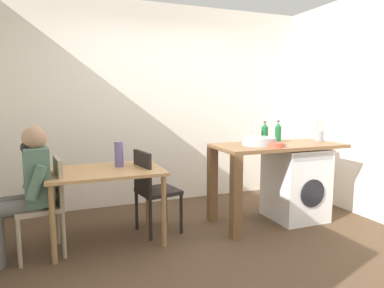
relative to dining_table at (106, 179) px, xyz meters
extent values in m
plane|color=#4C3826|center=(0.92, -0.59, -0.64)|extent=(5.46, 5.46, 0.00)
cube|color=silver|center=(0.92, 1.16, 0.71)|extent=(4.60, 0.10, 2.70)
cube|color=tan|center=(0.00, 0.00, 0.08)|extent=(1.10, 0.76, 0.03)
cylinder|color=#977045|center=(-0.50, -0.33, -0.29)|extent=(0.05, 0.05, 0.71)
cylinder|color=#977045|center=(0.50, -0.33, -0.29)|extent=(0.05, 0.05, 0.71)
cylinder|color=#977045|center=(-0.50, 0.33, -0.29)|extent=(0.05, 0.05, 0.71)
cylinder|color=#977045|center=(0.50, 0.33, -0.29)|extent=(0.05, 0.05, 0.71)
cube|color=gray|center=(-0.62, -0.10, -0.19)|extent=(0.45, 0.45, 0.04)
cube|color=gray|center=(-0.44, -0.07, 0.03)|extent=(0.09, 0.38, 0.45)
cylinder|color=gray|center=(-0.77, -0.30, -0.42)|extent=(0.04, 0.04, 0.45)
cylinder|color=gray|center=(-0.82, 0.05, -0.42)|extent=(0.04, 0.04, 0.45)
cylinder|color=gray|center=(-0.42, -0.25, -0.42)|extent=(0.04, 0.04, 0.45)
cylinder|color=gray|center=(-0.47, 0.10, -0.42)|extent=(0.04, 0.04, 0.45)
cube|color=black|center=(0.55, 0.05, -0.19)|extent=(0.47, 0.47, 0.04)
cube|color=black|center=(0.37, 0.02, 0.03)|extent=(0.11, 0.38, 0.45)
cylinder|color=black|center=(0.69, 0.26, -0.42)|extent=(0.04, 0.04, 0.45)
cylinder|color=black|center=(0.76, -0.09, -0.42)|extent=(0.04, 0.04, 0.45)
cylinder|color=black|center=(0.34, 0.19, -0.42)|extent=(0.04, 0.04, 0.45)
cylinder|color=black|center=(0.41, -0.16, -0.42)|extent=(0.04, 0.04, 0.45)
cylinder|color=#595651|center=(-0.79, -0.21, -0.14)|extent=(0.42, 0.20, 0.14)
cylinder|color=#595651|center=(-0.81, -0.04, -0.14)|extent=(0.42, 0.20, 0.14)
cube|color=#4C6B56|center=(-0.62, -0.10, 0.11)|extent=(0.25, 0.37, 0.52)
cylinder|color=#4C6B56|center=(-0.61, -0.31, 0.09)|extent=(0.20, 0.12, 0.31)
cylinder|color=#4C6B56|center=(-0.67, 0.11, 0.09)|extent=(0.20, 0.12, 0.31)
sphere|color=#A57A5B|center=(-0.62, -0.10, 0.45)|extent=(0.21, 0.21, 0.21)
sphere|color=black|center=(-0.68, -0.11, 0.37)|extent=(0.12, 0.12, 0.12)
cube|color=brown|center=(1.94, -0.13, 0.26)|extent=(1.50, 0.68, 0.04)
cube|color=brown|center=(1.24, -0.42, -0.20)|extent=(0.10, 0.10, 0.88)
cube|color=brown|center=(1.24, 0.16, -0.20)|extent=(0.10, 0.10, 0.88)
cube|color=white|center=(2.20, -0.13, -0.21)|extent=(0.60, 0.60, 0.86)
cylinder|color=black|center=(2.20, -0.44, -0.26)|extent=(0.32, 0.02, 0.32)
cube|color=#B2B2B7|center=(2.20, -0.43, 0.16)|extent=(0.54, 0.01, 0.08)
cylinder|color=#9EA0A5|center=(1.67, -0.13, 0.32)|extent=(0.38, 0.38, 0.09)
cylinder|color=#B2B2B7|center=(1.67, 0.05, 0.42)|extent=(0.02, 0.02, 0.28)
cylinder|color=#19592D|center=(1.92, 0.13, 0.37)|extent=(0.08, 0.08, 0.18)
cone|color=#19592D|center=(1.92, 0.13, 0.48)|extent=(0.07, 0.07, 0.05)
cylinder|color=#262626|center=(1.92, 0.13, 0.51)|extent=(0.03, 0.03, 0.02)
cylinder|color=#19592D|center=(2.03, 0.01, 0.37)|extent=(0.07, 0.07, 0.19)
cone|color=#19592D|center=(2.03, 0.01, 0.49)|extent=(0.07, 0.07, 0.05)
cylinder|color=#262626|center=(2.03, 0.01, 0.53)|extent=(0.03, 0.03, 0.02)
cylinder|color=#D84C38|center=(1.76, -0.33, 0.30)|extent=(0.18, 0.18, 0.05)
cylinder|color=maroon|center=(1.76, -0.33, 0.31)|extent=(0.14, 0.14, 0.02)
cylinder|color=gray|center=(2.57, -0.08, 0.34)|extent=(0.11, 0.11, 0.13)
cylinder|color=#99724C|center=(2.55, -0.07, 0.49)|extent=(0.01, 0.04, 0.18)
cylinder|color=#99724C|center=(2.59, -0.10, 0.49)|extent=(0.01, 0.05, 0.18)
cylinder|color=slate|center=(0.15, 0.10, 0.23)|extent=(0.09, 0.09, 0.26)
cube|color=#B2B2B7|center=(1.89, -0.23, 0.28)|extent=(0.15, 0.06, 0.01)
cube|color=#262628|center=(1.89, -0.23, 0.28)|extent=(0.15, 0.06, 0.01)
camera|label=1|loc=(-0.38, -3.38, 0.80)|focal=31.59mm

